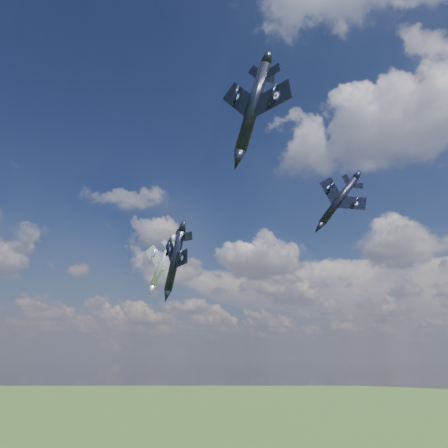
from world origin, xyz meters
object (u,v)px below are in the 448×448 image
Objects in this scene: jet_lead_navy at (175,260)px; jet_high_navy at (339,201)px; jet_right_navy at (253,107)px; jet_left_silver at (162,263)px.

jet_high_navy is at bearing 45.75° from jet_lead_navy.
jet_left_silver is at bearing 144.58° from jet_right_navy.
jet_left_silver is (-14.32, 11.86, 3.23)m from jet_lead_navy.
jet_lead_navy is 43.82m from jet_right_navy.
jet_right_navy is at bearing -55.96° from jet_left_silver.
jet_high_navy is (28.19, 11.32, 9.32)m from jet_lead_navy.
jet_high_navy reaches higher than jet_lead_navy.
jet_high_navy reaches higher than jet_left_silver.
jet_right_navy reaches higher than jet_left_silver.
jet_lead_navy is 31.78m from jet_high_navy.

